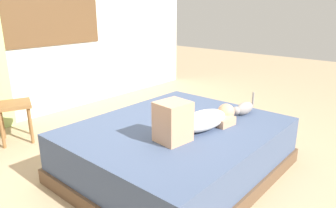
{
  "coord_description": "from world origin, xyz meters",
  "views": [
    {
      "loc": [
        -2.04,
        -1.76,
        1.57
      ],
      "look_at": [
        0.19,
        0.17,
        0.64
      ],
      "focal_mm": 33.32,
      "sensor_mm": 36.0,
      "label": 1
    }
  ],
  "objects_px": {
    "person_lying": "(196,120)",
    "cat": "(244,108)",
    "bed": "(177,149)",
    "chair_by_desk": "(6,102)"
  },
  "relations": [
    {
      "from": "person_lying",
      "to": "cat",
      "type": "bearing_deg",
      "value": -8.28
    },
    {
      "from": "bed",
      "to": "cat",
      "type": "xyz_separation_m",
      "value": [
        0.69,
        -0.32,
        0.31
      ]
    },
    {
      "from": "person_lying",
      "to": "cat",
      "type": "height_order",
      "value": "person_lying"
    },
    {
      "from": "bed",
      "to": "cat",
      "type": "relative_size",
      "value": 5.59
    },
    {
      "from": "person_lying",
      "to": "chair_by_desk",
      "type": "relative_size",
      "value": 1.1
    },
    {
      "from": "cat",
      "to": "chair_by_desk",
      "type": "xyz_separation_m",
      "value": [
        -1.45,
        2.28,
        -0.04
      ]
    },
    {
      "from": "bed",
      "to": "cat",
      "type": "bearing_deg",
      "value": -24.96
    },
    {
      "from": "cat",
      "to": "bed",
      "type": "bearing_deg",
      "value": 155.04
    },
    {
      "from": "person_lying",
      "to": "cat",
      "type": "distance_m",
      "value": 0.71
    },
    {
      "from": "cat",
      "to": "chair_by_desk",
      "type": "distance_m",
      "value": 2.7
    }
  ]
}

